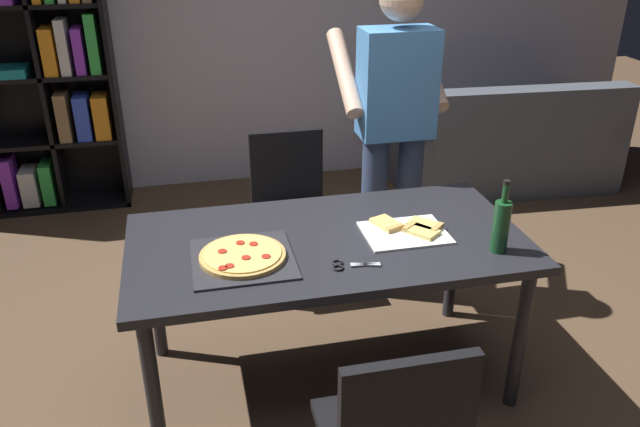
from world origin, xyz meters
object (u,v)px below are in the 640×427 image
(dining_table, at_px, (328,254))
(bookshelf, at_px, (8,78))
(pepperoni_pizza_on_tray, at_px, (243,257))
(person_serving_pizza, at_px, (394,125))
(wine_bottle, at_px, (501,225))
(kitchen_scissors, at_px, (348,265))
(chair_far_side, at_px, (290,201))
(couch, at_px, (502,148))

(dining_table, bearing_deg, bookshelf, 125.66)
(dining_table, bearing_deg, pepperoni_pizza_on_tray, -165.08)
(bookshelf, distance_m, pepperoni_pizza_on_tray, 2.82)
(dining_table, height_order, person_serving_pizza, person_serving_pizza)
(bookshelf, distance_m, wine_bottle, 3.54)
(dining_table, bearing_deg, person_serving_pizza, 53.29)
(pepperoni_pizza_on_tray, xyz_separation_m, wine_bottle, (1.04, -0.15, 0.10))
(bookshelf, relative_size, wine_bottle, 6.17)
(pepperoni_pizza_on_tray, bearing_deg, kitchen_scissors, -19.48)
(chair_far_side, xyz_separation_m, pepperoni_pizza_on_tray, (-0.38, -1.02, 0.25))
(chair_far_side, bearing_deg, bookshelf, 139.53)
(dining_table, relative_size, kitchen_scissors, 8.61)
(chair_far_side, bearing_deg, wine_bottle, -60.51)
(kitchen_scissors, bearing_deg, person_serving_pizza, 62.16)
(chair_far_side, distance_m, wine_bottle, 1.40)
(person_serving_pizza, xyz_separation_m, kitchen_scissors, (-0.50, -0.94, -0.24))
(bookshelf, bearing_deg, kitchen_scissors, -56.56)
(person_serving_pizza, xyz_separation_m, pepperoni_pizza_on_tray, (-0.90, -0.80, -0.23))
(person_serving_pizza, bearing_deg, dining_table, -126.71)
(dining_table, relative_size, pepperoni_pizza_on_tray, 4.16)
(wine_bottle, bearing_deg, chair_far_side, 119.49)
(chair_far_side, relative_size, wine_bottle, 2.85)
(kitchen_scissors, bearing_deg, wine_bottle, -1.14)
(pepperoni_pizza_on_tray, bearing_deg, dining_table, 14.92)
(couch, bearing_deg, bookshelf, 173.83)
(wine_bottle, height_order, kitchen_scissors, wine_bottle)
(dining_table, xyz_separation_m, bookshelf, (-1.70, 2.38, 0.29))
(bookshelf, bearing_deg, wine_bottle, -47.99)
(bookshelf, bearing_deg, pepperoni_pizza_on_tray, -61.80)
(dining_table, distance_m, bookshelf, 2.94)
(chair_far_side, height_order, wine_bottle, wine_bottle)
(kitchen_scissors, bearing_deg, bookshelf, 123.44)
(bookshelf, xyz_separation_m, kitchen_scissors, (1.73, -2.62, -0.21))
(couch, height_order, wine_bottle, wine_bottle)
(pepperoni_pizza_on_tray, bearing_deg, wine_bottle, -8.44)
(dining_table, height_order, pepperoni_pizza_on_tray, pepperoni_pizza_on_tray)
(dining_table, height_order, kitchen_scissors, kitchen_scissors)
(pepperoni_pizza_on_tray, relative_size, wine_bottle, 1.30)
(dining_table, height_order, wine_bottle, wine_bottle)
(chair_far_side, xyz_separation_m, couch, (1.90, 1.06, -0.21))
(chair_far_side, distance_m, pepperoni_pizza_on_tray, 1.12)
(dining_table, height_order, bookshelf, bookshelf)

